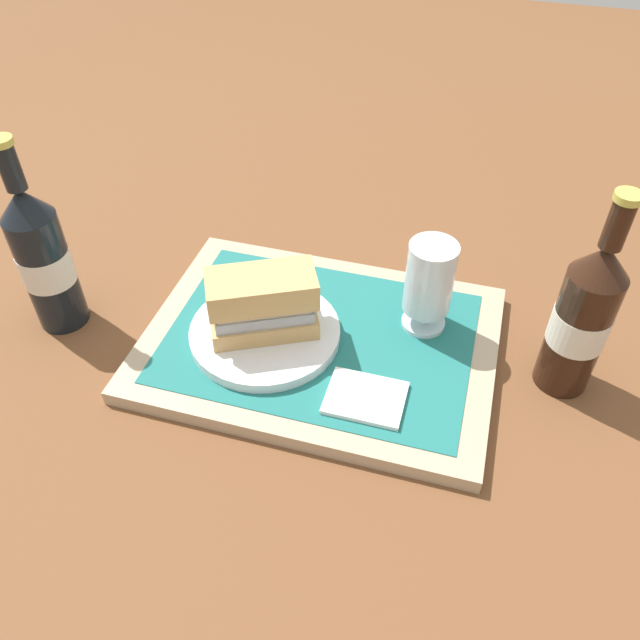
% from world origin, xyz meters
% --- Properties ---
extents(ground_plane, '(3.00, 3.00, 0.00)m').
position_xyz_m(ground_plane, '(0.00, 0.00, 0.00)').
color(ground_plane, brown).
extents(tray, '(0.44, 0.32, 0.02)m').
position_xyz_m(tray, '(0.00, 0.00, 0.01)').
color(tray, tan).
rests_on(tray, ground_plane).
extents(placemat, '(0.38, 0.27, 0.00)m').
position_xyz_m(placemat, '(0.00, 0.00, 0.02)').
color(placemat, '#1E6B66').
rests_on(placemat, tray).
extents(plate, '(0.19, 0.19, 0.01)m').
position_xyz_m(plate, '(-0.07, -0.02, 0.03)').
color(plate, white).
rests_on(plate, placemat).
extents(sandwich, '(0.14, 0.12, 0.08)m').
position_xyz_m(sandwich, '(-0.06, -0.02, 0.08)').
color(sandwich, tan).
rests_on(sandwich, plate).
extents(beer_glass, '(0.06, 0.06, 0.12)m').
position_xyz_m(beer_glass, '(0.12, 0.06, 0.09)').
color(beer_glass, silver).
rests_on(beer_glass, placemat).
extents(napkin_folded, '(0.09, 0.07, 0.01)m').
position_xyz_m(napkin_folded, '(0.08, -0.08, 0.02)').
color(napkin_folded, white).
rests_on(napkin_folded, placemat).
extents(beer_bottle, '(0.07, 0.07, 0.27)m').
position_xyz_m(beer_bottle, '(0.30, 0.03, 0.10)').
color(beer_bottle, black).
rests_on(beer_bottle, ground_plane).
extents(second_bottle, '(0.07, 0.07, 0.27)m').
position_xyz_m(second_bottle, '(-0.35, -0.04, 0.10)').
color(second_bottle, black).
rests_on(second_bottle, ground_plane).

